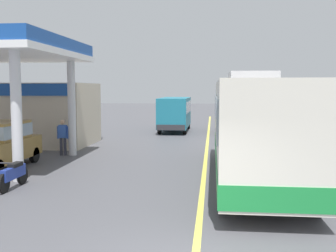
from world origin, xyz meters
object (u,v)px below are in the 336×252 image
object	(u,v)px
minibus_opposing_lane	(175,111)
motorcycle_parked_forecourt	(14,174)
pedestrian_near_pump	(16,141)
pedestrian_by_shop	(63,135)
coach_bus_main	(254,129)
car_trailing_behind_bus	(235,118)

from	to	relation	value
minibus_opposing_lane	motorcycle_parked_forecourt	bearing A→B (deg)	-100.67
pedestrian_near_pump	pedestrian_by_shop	distance (m)	2.57
minibus_opposing_lane	pedestrian_near_pump	distance (m)	14.90
minibus_opposing_lane	motorcycle_parked_forecourt	world-z (taller)	minibus_opposing_lane
minibus_opposing_lane	motorcycle_parked_forecourt	distance (m)	18.33
motorcycle_parked_forecourt	pedestrian_near_pump	size ratio (longest dim) A/B	1.08
coach_bus_main	minibus_opposing_lane	distance (m)	16.39
coach_bus_main	pedestrian_by_shop	distance (m)	9.37
coach_bus_main	pedestrian_by_shop	world-z (taller)	coach_bus_main
pedestrian_near_pump	car_trailing_behind_bus	world-z (taller)	car_trailing_behind_bus
pedestrian_near_pump	car_trailing_behind_bus	xyz separation A→B (m)	(9.66, 13.26, 0.08)
coach_bus_main	pedestrian_by_shop	size ratio (longest dim) A/B	6.65
pedestrian_by_shop	car_trailing_behind_bus	size ratio (longest dim) A/B	0.40
motorcycle_parked_forecourt	car_trailing_behind_bus	size ratio (longest dim) A/B	0.43
motorcycle_parked_forecourt	car_trailing_behind_bus	bearing A→B (deg)	65.96
coach_bus_main	pedestrian_by_shop	xyz separation A→B (m)	(-8.32, 4.24, -0.79)
minibus_opposing_lane	pedestrian_by_shop	xyz separation A→B (m)	(-4.17, -11.61, -0.54)
coach_bus_main	car_trailing_behind_bus	distance (m)	15.21
motorcycle_parked_forecourt	coach_bus_main	bearing A→B (deg)	15.82
pedestrian_near_pump	car_trailing_behind_bus	bearing A→B (deg)	53.92
motorcycle_parked_forecourt	pedestrian_by_shop	distance (m)	6.44
minibus_opposing_lane	car_trailing_behind_bus	xyz separation A→B (m)	(4.34, -0.66, -0.46)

